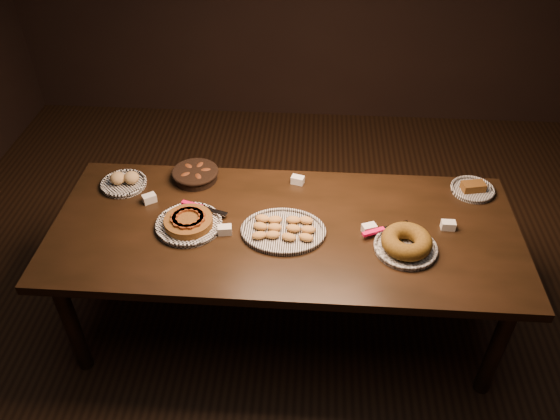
# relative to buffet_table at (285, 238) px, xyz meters

# --- Properties ---
(ground) EXTENTS (5.00, 5.00, 0.00)m
(ground) POSITION_rel_buffet_table_xyz_m (0.00, 0.00, -0.68)
(ground) COLOR black
(ground) RESTS_ON ground
(buffet_table) EXTENTS (2.40, 1.00, 0.75)m
(buffet_table) POSITION_rel_buffet_table_xyz_m (0.00, 0.00, 0.00)
(buffet_table) COLOR black
(buffet_table) RESTS_ON ground
(apple_tart_plate) EXTENTS (0.36, 0.34, 0.06)m
(apple_tart_plate) POSITION_rel_buffet_table_xyz_m (-0.49, -0.03, 0.10)
(apple_tart_plate) COLOR white
(apple_tart_plate) RESTS_ON buffet_table
(madeleine_platter) EXTENTS (0.43, 0.35, 0.05)m
(madeleine_platter) POSITION_rel_buffet_table_xyz_m (-0.00, -0.04, 0.09)
(madeleine_platter) COLOR black
(madeleine_platter) RESTS_ON buffet_table
(bundt_cake_plate) EXTENTS (0.37, 0.35, 0.10)m
(bundt_cake_plate) POSITION_rel_buffet_table_xyz_m (0.60, -0.13, 0.11)
(bundt_cake_plate) COLOR black
(bundt_cake_plate) RESTS_ON buffet_table
(croissant_basket) EXTENTS (0.28, 0.28, 0.07)m
(croissant_basket) POSITION_rel_buffet_table_xyz_m (-0.53, 0.38, 0.11)
(croissant_basket) COLOR black
(croissant_basket) RESTS_ON buffet_table
(bread_roll_plate) EXTENTS (0.26, 0.26, 0.08)m
(bread_roll_plate) POSITION_rel_buffet_table_xyz_m (-0.92, 0.29, 0.10)
(bread_roll_plate) COLOR white
(bread_roll_plate) RESTS_ON buffet_table
(loaf_plate) EXTENTS (0.24, 0.24, 0.06)m
(loaf_plate) POSITION_rel_buffet_table_xyz_m (1.02, 0.37, 0.09)
(loaf_plate) COLOR black
(loaf_plate) RESTS_ON buffet_table
(tent_cards) EXTENTS (1.65, 0.51, 0.04)m
(tent_cards) POSITION_rel_buffet_table_xyz_m (0.05, 0.10, 0.10)
(tent_cards) COLOR white
(tent_cards) RESTS_ON buffet_table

